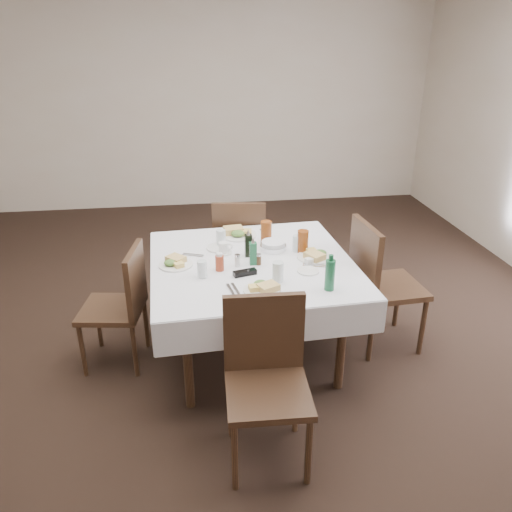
{
  "coord_description": "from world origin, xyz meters",
  "views": [
    {
      "loc": [
        -0.27,
        -3.27,
        2.22
      ],
      "look_at": [
        0.16,
        -0.16,
        0.8
      ],
      "focal_mm": 35.0,
      "sensor_mm": 36.0,
      "label": 1
    }
  ],
  "objects_px": {
    "chair_south": "(266,370)",
    "oil_cruet_green": "(253,252)",
    "water_s": "(278,272)",
    "water_n": "(221,238)",
    "water_w": "(202,269)",
    "water_e": "(297,243)",
    "dining_table": "(252,271)",
    "chair_west": "(123,300)",
    "oil_cruet_dark": "(248,244)",
    "chair_north": "(240,243)",
    "coffee_mug": "(224,248)",
    "ketchup_bottle": "(220,262)",
    "green_bottle": "(330,274)",
    "bread_basket": "(273,246)",
    "chair_east": "(377,278)"
  },
  "relations": [
    {
      "from": "water_e",
      "to": "ketchup_bottle",
      "type": "xyz_separation_m",
      "value": [
        -0.58,
        -0.24,
        -0.0
      ]
    },
    {
      "from": "bread_basket",
      "to": "oil_cruet_green",
      "type": "height_order",
      "value": "oil_cruet_green"
    },
    {
      "from": "chair_south",
      "to": "bread_basket",
      "type": "relative_size",
      "value": 4.93
    },
    {
      "from": "dining_table",
      "to": "water_w",
      "type": "bearing_deg",
      "value": -150.95
    },
    {
      "from": "water_n",
      "to": "coffee_mug",
      "type": "relative_size",
      "value": 1.02
    },
    {
      "from": "water_s",
      "to": "oil_cruet_green",
      "type": "distance_m",
      "value": 0.3
    },
    {
      "from": "water_n",
      "to": "water_w",
      "type": "xyz_separation_m",
      "value": [
        -0.16,
        -0.49,
        -0.01
      ]
    },
    {
      "from": "chair_east",
      "to": "ketchup_bottle",
      "type": "xyz_separation_m",
      "value": [
        -1.16,
        -0.11,
        0.25
      ]
    },
    {
      "from": "dining_table",
      "to": "water_n",
      "type": "bearing_deg",
      "value": 123.09
    },
    {
      "from": "water_e",
      "to": "water_w",
      "type": "relative_size",
      "value": 1.05
    },
    {
      "from": "water_e",
      "to": "bread_basket",
      "type": "relative_size",
      "value": 0.62
    },
    {
      "from": "chair_north",
      "to": "water_n",
      "type": "distance_m",
      "value": 0.67
    },
    {
      "from": "water_s",
      "to": "dining_table",
      "type": "bearing_deg",
      "value": 111.22
    },
    {
      "from": "dining_table",
      "to": "oil_cruet_green",
      "type": "xyz_separation_m",
      "value": [
        -0.0,
        -0.05,
        0.16
      ]
    },
    {
      "from": "water_e",
      "to": "ketchup_bottle",
      "type": "bearing_deg",
      "value": -157.14
    },
    {
      "from": "coffee_mug",
      "to": "green_bottle",
      "type": "distance_m",
      "value": 0.88
    },
    {
      "from": "ketchup_bottle",
      "to": "oil_cruet_dark",
      "type": "bearing_deg",
      "value": 43.12
    },
    {
      "from": "chair_south",
      "to": "ketchup_bottle",
      "type": "relative_size",
      "value": 7.58
    },
    {
      "from": "dining_table",
      "to": "chair_west",
      "type": "bearing_deg",
      "value": 177.94
    },
    {
      "from": "oil_cruet_dark",
      "to": "coffee_mug",
      "type": "bearing_deg",
      "value": 156.47
    },
    {
      "from": "chair_west",
      "to": "green_bottle",
      "type": "height_order",
      "value": "green_bottle"
    },
    {
      "from": "chair_south",
      "to": "chair_east",
      "type": "height_order",
      "value": "chair_east"
    },
    {
      "from": "chair_west",
      "to": "oil_cruet_green",
      "type": "bearing_deg",
      "value": -4.92
    },
    {
      "from": "coffee_mug",
      "to": "oil_cruet_green",
      "type": "bearing_deg",
      "value": -49.03
    },
    {
      "from": "water_n",
      "to": "water_e",
      "type": "relative_size",
      "value": 1.07
    },
    {
      "from": "bread_basket",
      "to": "coffee_mug",
      "type": "xyz_separation_m",
      "value": [
        -0.36,
        -0.02,
        0.01
      ]
    },
    {
      "from": "chair_north",
      "to": "water_s",
      "type": "bearing_deg",
      "value": -84.21
    },
    {
      "from": "chair_north",
      "to": "water_e",
      "type": "bearing_deg",
      "value": -65.1
    },
    {
      "from": "chair_north",
      "to": "water_s",
      "type": "xyz_separation_m",
      "value": [
        0.12,
        -1.19,
        0.29
      ]
    },
    {
      "from": "dining_table",
      "to": "chair_west",
      "type": "distance_m",
      "value": 0.93
    },
    {
      "from": "water_e",
      "to": "water_w",
      "type": "xyz_separation_m",
      "value": [
        -0.7,
        -0.33,
        -0.0
      ]
    },
    {
      "from": "chair_south",
      "to": "oil_cruet_dark",
      "type": "height_order",
      "value": "oil_cruet_dark"
    },
    {
      "from": "chair_south",
      "to": "green_bottle",
      "type": "relative_size",
      "value": 4.04
    },
    {
      "from": "chair_south",
      "to": "water_e",
      "type": "bearing_deg",
      "value": 69.69
    },
    {
      "from": "water_n",
      "to": "green_bottle",
      "type": "relative_size",
      "value": 0.55
    },
    {
      "from": "dining_table",
      "to": "green_bottle",
      "type": "xyz_separation_m",
      "value": [
        0.42,
        -0.48,
        0.18
      ]
    },
    {
      "from": "dining_table",
      "to": "chair_north",
      "type": "relative_size",
      "value": 1.56
    },
    {
      "from": "chair_south",
      "to": "chair_east",
      "type": "relative_size",
      "value": 0.95
    },
    {
      "from": "chair_south",
      "to": "oil_cruet_green",
      "type": "distance_m",
      "value": 0.94
    },
    {
      "from": "chair_west",
      "to": "water_s",
      "type": "relative_size",
      "value": 6.8
    },
    {
      "from": "water_s",
      "to": "ketchup_bottle",
      "type": "height_order",
      "value": "water_s"
    },
    {
      "from": "chair_north",
      "to": "green_bottle",
      "type": "distance_m",
      "value": 1.45
    },
    {
      "from": "chair_south",
      "to": "oil_cruet_green",
      "type": "relative_size",
      "value": 4.68
    },
    {
      "from": "water_w",
      "to": "chair_west",
      "type": "bearing_deg",
      "value": 157.58
    },
    {
      "from": "coffee_mug",
      "to": "green_bottle",
      "type": "relative_size",
      "value": 0.54
    },
    {
      "from": "bread_basket",
      "to": "water_s",
      "type": "bearing_deg",
      "value": -96.43
    },
    {
      "from": "chair_north",
      "to": "chair_east",
      "type": "bearing_deg",
      "value": -43.18
    },
    {
      "from": "oil_cruet_dark",
      "to": "oil_cruet_green",
      "type": "xyz_separation_m",
      "value": [
        0.01,
        -0.14,
        -0.0
      ]
    },
    {
      "from": "water_n",
      "to": "ketchup_bottle",
      "type": "xyz_separation_m",
      "value": [
        -0.04,
        -0.41,
        -0.01
      ]
    },
    {
      "from": "chair_east",
      "to": "green_bottle",
      "type": "bearing_deg",
      "value": -137.02
    }
  ]
}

